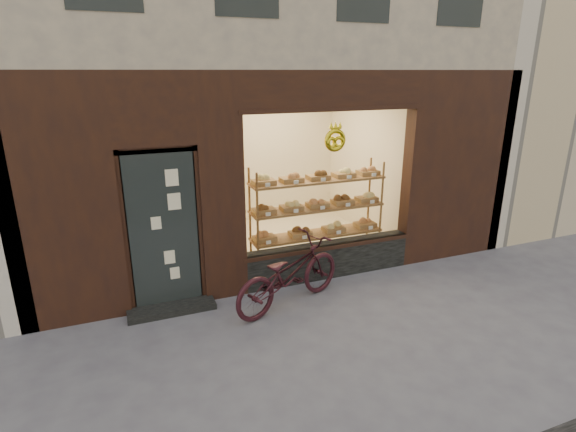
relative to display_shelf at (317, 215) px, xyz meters
name	(u,v)px	position (x,y,z in m)	size (l,w,h in m)	color
ground	(376,357)	(-0.45, -2.55, -0.89)	(90.00, 90.00, 0.00)	slate
display_shelf	(317,215)	(0.00, 0.00, 0.00)	(2.20, 0.45, 1.70)	brown
bicycle	(289,274)	(-0.92, -1.06, -0.41)	(0.63, 1.79, 0.94)	black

